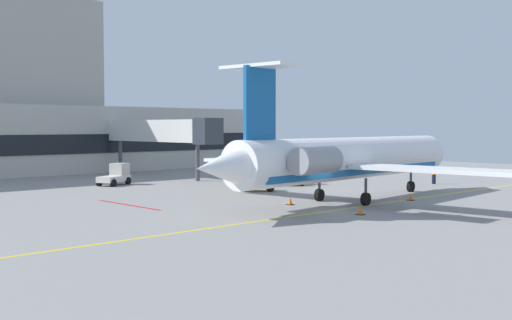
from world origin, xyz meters
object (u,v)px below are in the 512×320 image
at_px(belt_loader, 254,181).
at_px(pushback_tractor, 290,174).
at_px(baggage_tug, 116,175).
at_px(marshaller, 434,173).
at_px(regional_jet, 347,159).

bearing_deg(belt_loader, pushback_tractor, 16.32).
height_order(pushback_tractor, belt_loader, pushback_tractor).
xyz_separation_m(pushback_tractor, belt_loader, (-6.64, -1.95, -0.15)).
bearing_deg(baggage_tug, marshaller, -41.57).
bearing_deg(belt_loader, baggage_tug, 112.96).
xyz_separation_m(baggage_tug, marshaller, (22.84, -20.26, 0.10)).
height_order(baggage_tug, belt_loader, baggage_tug).
relative_size(regional_jet, belt_loader, 9.60).
xyz_separation_m(regional_jet, pushback_tractor, (7.25, 12.52, -2.17)).
distance_m(baggage_tug, marshaller, 30.53).
bearing_deg(pushback_tractor, marshaller, -40.38).
xyz_separation_m(baggage_tug, pushback_tractor, (12.22, -11.23, 0.10)).
relative_size(belt_loader, marshaller, 1.60).
relative_size(pushback_tractor, belt_loader, 1.02).
bearing_deg(regional_jet, belt_loader, 86.73).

